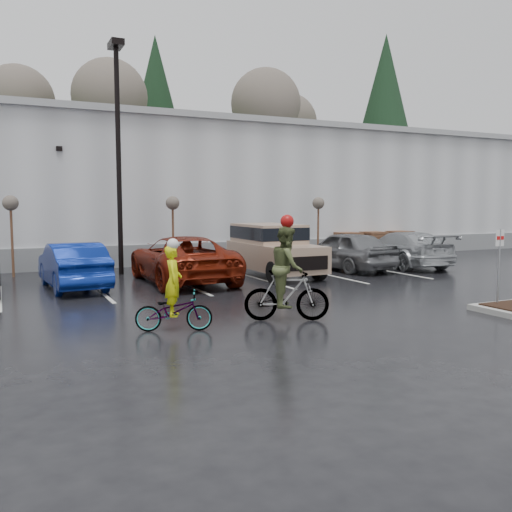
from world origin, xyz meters
name	(u,v)px	position (x,y,z in m)	size (l,w,h in m)	color
ground	(391,324)	(0.00, 0.00, 0.00)	(120.00, 120.00, 0.00)	black
warehouse	(153,191)	(0.00, 21.99, 3.65)	(60.50, 15.50, 7.20)	#B3B5B8
wooded_ridge	(94,202)	(0.00, 45.00, 3.00)	(80.00, 25.00, 6.00)	#233817
lamppost	(118,133)	(-4.00, 12.00, 5.69)	(0.50, 1.00, 9.22)	black
sapling_west	(11,207)	(-8.00, 13.00, 2.73)	(0.60, 0.60, 3.20)	#482C1C
sapling_mid	(173,207)	(-1.50, 13.00, 2.73)	(0.60, 0.60, 3.20)	#482C1C
sapling_east	(318,207)	(6.00, 13.00, 2.73)	(0.60, 0.60, 3.20)	#482C1C
pallet_stack_a	(348,245)	(8.50, 14.00, 0.68)	(1.20, 1.20, 1.35)	#482C1C
pallet_stack_b	(373,244)	(10.20, 14.00, 0.68)	(1.20, 1.20, 1.35)	#482C1C
pallet_stack_c	(399,243)	(12.00, 14.00, 0.68)	(1.20, 1.20, 1.35)	#482C1C
fire_lane_sign	(499,258)	(3.80, 0.20, 1.41)	(0.30, 0.05, 2.20)	gray
car_blue	(73,265)	(-6.21, 8.99, 0.78)	(1.66, 4.76, 1.57)	navy
car_red	(182,259)	(-2.42, 8.82, 0.85)	(2.82, 6.12, 1.70)	maroon
suv_tan	(275,250)	(1.45, 8.90, 1.03)	(2.20, 5.10, 2.06)	#A1846D
car_grey	(345,250)	(5.12, 9.35, 0.85)	(2.01, 4.98, 1.70)	slate
car_far_silver	(402,249)	(8.19, 9.27, 0.81)	(2.26, 5.55, 1.61)	#ACB0B4
cyclist_hivis	(174,302)	(-4.93, 1.50, 0.66)	(1.83, 1.14, 2.10)	#3F3F44
cyclist_olive	(287,283)	(-2.11, 1.36, 0.93)	(2.07, 1.37, 2.61)	#3F3F44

